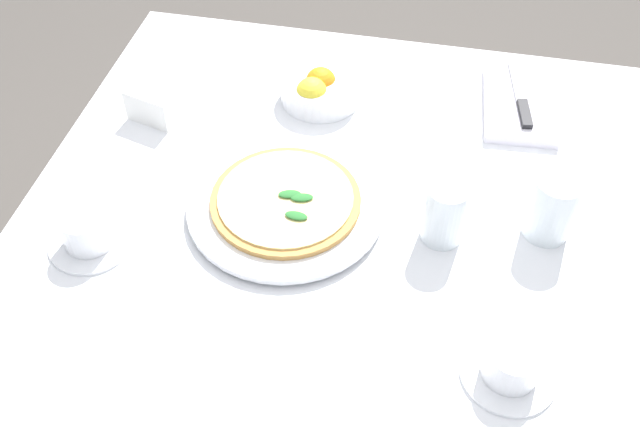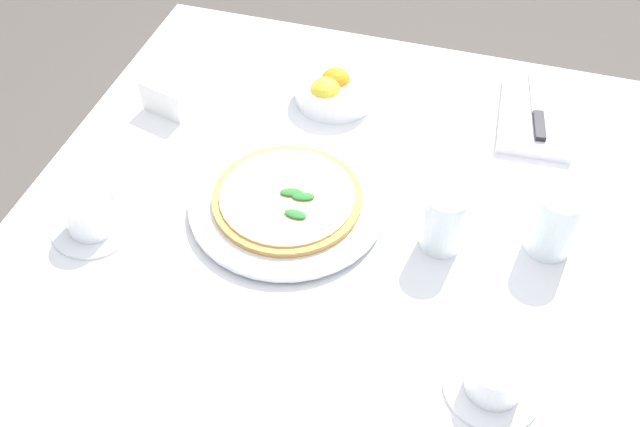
% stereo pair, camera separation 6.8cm
% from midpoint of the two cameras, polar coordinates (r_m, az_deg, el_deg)
% --- Properties ---
extents(dining_table, '(1.10, 1.10, 0.73)m').
position_cam_midpoint_polar(dining_table, '(1.25, 0.98, -5.66)').
color(dining_table, white).
rests_on(dining_table, ground_plane).
extents(pizza_plate, '(0.32, 0.32, 0.02)m').
position_cam_midpoint_polar(pizza_plate, '(1.18, -4.34, 0.58)').
color(pizza_plate, white).
rests_on(pizza_plate, dining_table).
extents(pizza, '(0.24, 0.24, 0.02)m').
position_cam_midpoint_polar(pizza, '(1.17, -4.37, 1.04)').
color(pizza, '#C68E47').
rests_on(pizza, pizza_plate).
extents(coffee_cup_back_corner, '(0.13, 0.13, 0.06)m').
position_cam_midpoint_polar(coffee_cup_back_corner, '(1.00, 12.87, -11.45)').
color(coffee_cup_back_corner, white).
rests_on(coffee_cup_back_corner, dining_table).
extents(coffee_cup_near_right, '(0.13, 0.13, 0.06)m').
position_cam_midpoint_polar(coffee_cup_near_right, '(1.18, -19.34, -1.35)').
color(coffee_cup_near_right, white).
rests_on(coffee_cup_near_right, dining_table).
extents(water_glass_far_left, '(0.07, 0.07, 0.11)m').
position_cam_midpoint_polar(water_glass_far_left, '(1.12, 8.00, -0.21)').
color(water_glass_far_left, white).
rests_on(water_glass_far_left, dining_table).
extents(water_glass_center_back, '(0.07, 0.07, 0.11)m').
position_cam_midpoint_polar(water_glass_center_back, '(1.16, 16.07, 0.13)').
color(water_glass_center_back, white).
rests_on(water_glass_center_back, dining_table).
extents(napkin_folded, '(0.23, 0.14, 0.02)m').
position_cam_midpoint_polar(napkin_folded, '(1.41, 14.04, 8.31)').
color(napkin_folded, white).
rests_on(napkin_folded, dining_table).
extents(dinner_knife, '(0.20, 0.05, 0.01)m').
position_cam_midpoint_polar(dinner_knife, '(1.40, 14.13, 8.83)').
color(dinner_knife, silver).
rests_on(dinner_knife, napkin_folded).
extents(citrus_bowl, '(0.15, 0.15, 0.07)m').
position_cam_midpoint_polar(citrus_bowl, '(1.38, -1.49, 9.71)').
color(citrus_bowl, white).
rests_on(citrus_bowl, dining_table).
extents(menu_card, '(0.03, 0.09, 0.06)m').
position_cam_midpoint_polar(menu_card, '(1.36, -14.94, 7.62)').
color(menu_card, white).
rests_on(menu_card, dining_table).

